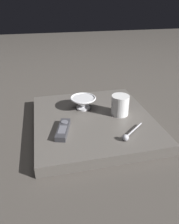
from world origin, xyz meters
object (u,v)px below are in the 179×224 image
Objects in this scene: cereal_bowl at (83,102)px; teaspoon at (127,136)px; tv_remote_near at (63,129)px; coffee_mug at (120,105)px.

cereal_bowl is 0.33m from teaspoon.
tv_remote_near is at bearing -33.05° from cereal_bowl.
cereal_bowl reaches higher than teaspoon.
coffee_mug is 0.79× the size of teaspoon.
cereal_bowl is 0.23m from tv_remote_near.
coffee_mug is at bearing 57.92° from cereal_bowl.
coffee_mug reaches higher than tv_remote_near.
teaspoon is 0.79× the size of tv_remote_near.
teaspoon is at bearing -11.44° from coffee_mug.
teaspoon is at bearing 66.34° from tv_remote_near.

